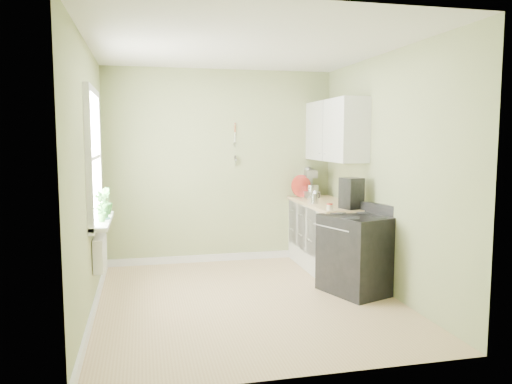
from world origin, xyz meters
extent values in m
cube|color=tan|center=(0.00, 0.00, -0.01)|extent=(3.20, 3.60, 0.02)
cube|color=white|center=(0.00, 0.00, 2.71)|extent=(3.20, 3.60, 0.02)
cube|color=#9EA872|center=(0.00, 1.81, 1.35)|extent=(3.20, 0.02, 2.70)
cube|color=#9EA872|center=(-1.61, 0.00, 1.35)|extent=(0.02, 3.60, 2.70)
cube|color=#9EA872|center=(1.61, 0.00, 1.35)|extent=(0.02, 3.60, 2.70)
cube|color=white|center=(1.30, 1.00, 0.43)|extent=(0.60, 1.60, 0.87)
cube|color=#D8B984|center=(1.29, 1.00, 0.89)|extent=(0.64, 1.60, 0.04)
cube|color=white|center=(1.43, 1.10, 1.85)|extent=(0.35, 1.40, 0.80)
cube|color=white|center=(-1.59, 0.30, 1.55)|extent=(0.02, 1.00, 1.30)
cube|color=white|center=(-1.57, 0.30, 2.24)|extent=(0.06, 1.14, 0.07)
cube|color=white|center=(-1.57, 0.30, 0.86)|extent=(0.06, 1.14, 0.07)
cube|color=white|center=(-1.57, 0.30, 1.55)|extent=(0.04, 1.00, 0.04)
cube|color=white|center=(-1.51, 0.30, 0.88)|extent=(0.18, 1.14, 0.04)
cube|color=white|center=(-1.54, 0.25, 0.55)|extent=(0.12, 0.50, 0.35)
cylinder|color=#D8B984|center=(0.20, 1.78, 1.88)|extent=(0.02, 0.02, 0.10)
cylinder|color=silver|center=(0.20, 1.78, 1.76)|extent=(0.01, 0.01, 0.16)
cylinder|color=silver|center=(0.20, 1.78, 1.42)|extent=(0.01, 0.14, 0.14)
cube|color=black|center=(1.27, 0.01, 0.43)|extent=(0.83, 0.89, 0.86)
cube|color=black|center=(1.27, 0.01, 0.87)|extent=(0.83, 0.89, 0.03)
cube|color=black|center=(1.55, 0.01, 0.94)|extent=(0.30, 0.70, 0.13)
cylinder|color=#B2B2B7|center=(0.96, 0.01, 0.76)|extent=(0.23, 0.56, 0.02)
cube|color=#B21415|center=(0.96, 0.10, 0.59)|extent=(0.09, 0.20, 0.36)
cube|color=#B2B2B7|center=(1.28, 1.63, 0.95)|extent=(0.26, 0.35, 0.09)
cube|color=#B2B2B7|center=(1.28, 1.77, 1.10)|extent=(0.14, 0.11, 0.24)
cube|color=#B2B2B7|center=(1.28, 1.65, 1.24)|extent=(0.20, 0.34, 0.11)
sphere|color=#B2B2B7|center=(1.28, 1.77, 1.27)|extent=(0.13, 0.13, 0.13)
cylinder|color=silver|center=(1.28, 1.56, 1.02)|extent=(0.18, 0.18, 0.15)
cylinder|color=silver|center=(1.08, 0.89, 0.98)|extent=(0.10, 0.10, 0.13)
cone|color=silver|center=(1.08, 0.89, 1.06)|extent=(0.10, 0.10, 0.04)
cylinder|color=silver|center=(1.01, 0.89, 1.00)|extent=(0.09, 0.05, 0.07)
cube|color=black|center=(1.35, 0.37, 1.10)|extent=(0.26, 0.28, 0.37)
cylinder|color=black|center=(1.32, 0.37, 0.98)|extent=(0.12, 0.12, 0.13)
cylinder|color=red|center=(1.13, 1.62, 1.07)|extent=(0.32, 0.14, 0.32)
cylinder|color=beige|center=(1.05, 0.30, 0.94)|extent=(0.07, 0.07, 0.07)
cylinder|color=red|center=(1.05, 0.30, 0.98)|extent=(0.07, 0.07, 0.01)
imported|color=#2E6F29|center=(-1.50, 0.12, 1.06)|extent=(0.20, 0.19, 0.32)
imported|color=#2E6F29|center=(-1.50, 0.36, 1.06)|extent=(0.16, 0.20, 0.33)
imported|color=#2E6F29|center=(-1.50, 0.65, 1.05)|extent=(0.23, 0.23, 0.30)
camera|label=1|loc=(-1.08, -5.15, 1.76)|focal=35.00mm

